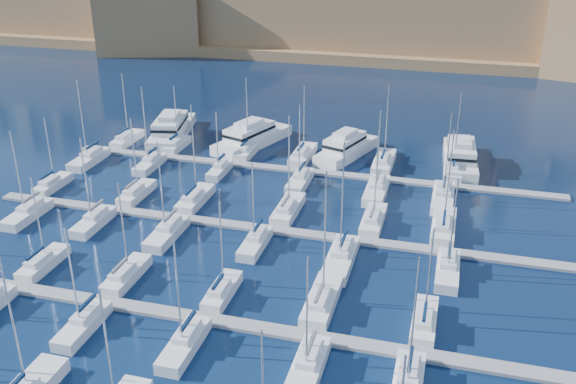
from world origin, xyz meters
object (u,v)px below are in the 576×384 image
(motor_yacht_a, at_px, (171,128))
(motor_yacht_c, at_px, (346,147))
(motor_yacht_b, at_px, (251,137))
(motor_yacht_d, at_px, (460,156))

(motor_yacht_a, xyz_separation_m, motor_yacht_c, (34.59, -1.55, 0.00))
(motor_yacht_c, bearing_deg, motor_yacht_a, 177.43)
(motor_yacht_b, xyz_separation_m, motor_yacht_c, (18.14, -1.11, -0.00))
(motor_yacht_a, xyz_separation_m, motor_yacht_d, (54.44, -0.66, 0.00))
(motor_yacht_a, bearing_deg, motor_yacht_d, -0.70)
(motor_yacht_b, distance_m, motor_yacht_d, 37.98)
(motor_yacht_c, bearing_deg, motor_yacht_d, 2.57)
(motor_yacht_a, relative_size, motor_yacht_b, 1.05)
(motor_yacht_d, bearing_deg, motor_yacht_b, 179.66)
(motor_yacht_b, bearing_deg, motor_yacht_d, -0.34)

